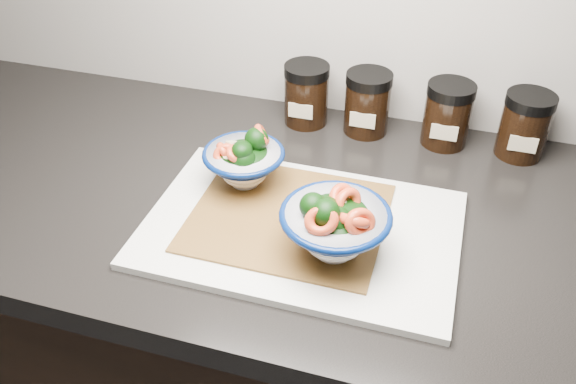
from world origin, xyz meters
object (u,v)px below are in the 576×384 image
(spice_jar_a, at_px, (306,94))
(spice_jar_b, at_px, (367,103))
(spice_jar_c, at_px, (447,114))
(bowl_right, at_px, (335,225))
(cutting_board, at_px, (301,229))
(bowl_left, at_px, (244,161))
(spice_jar_d, at_px, (525,125))

(spice_jar_a, relative_size, spice_jar_b, 1.00)
(spice_jar_a, xyz_separation_m, spice_jar_c, (0.25, 0.00, 0.00))
(spice_jar_c, bearing_deg, bowl_right, -108.35)
(spice_jar_b, distance_m, spice_jar_c, 0.14)
(cutting_board, xyz_separation_m, spice_jar_c, (0.17, 0.31, 0.05))
(bowl_left, bearing_deg, spice_jar_a, 81.76)
(spice_jar_d, bearing_deg, spice_jar_c, 180.00)
(bowl_right, bearing_deg, bowl_left, 145.61)
(cutting_board, xyz_separation_m, spice_jar_b, (0.03, 0.31, 0.05))
(cutting_board, relative_size, spice_jar_b, 3.98)
(bowl_right, xyz_separation_m, spice_jar_a, (-0.14, 0.35, -0.01))
(spice_jar_b, bearing_deg, spice_jar_c, 0.00)
(spice_jar_c, height_order, spice_jar_d, same)
(cutting_board, bearing_deg, spice_jar_c, 60.44)
(cutting_board, distance_m, bowl_left, 0.14)
(bowl_left, relative_size, spice_jar_b, 1.13)
(spice_jar_b, bearing_deg, bowl_left, -121.85)
(cutting_board, bearing_deg, spice_jar_b, 83.60)
(cutting_board, xyz_separation_m, bowl_right, (0.06, -0.04, 0.06))
(bowl_left, relative_size, spice_jar_c, 1.13)
(bowl_left, distance_m, spice_jar_c, 0.37)
(cutting_board, xyz_separation_m, spice_jar_d, (0.30, 0.31, 0.05))
(cutting_board, relative_size, bowl_right, 3.00)
(spice_jar_b, relative_size, spice_jar_d, 1.00)
(bowl_right, height_order, spice_jar_c, bowl_right)
(bowl_right, xyz_separation_m, spice_jar_d, (0.24, 0.35, -0.01))
(cutting_board, height_order, spice_jar_c, spice_jar_c)
(bowl_left, bearing_deg, cutting_board, -32.47)
(spice_jar_b, bearing_deg, cutting_board, -96.40)
(spice_jar_a, relative_size, spice_jar_c, 1.00)
(spice_jar_a, bearing_deg, bowl_left, -98.24)
(spice_jar_c, bearing_deg, spice_jar_b, 180.00)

